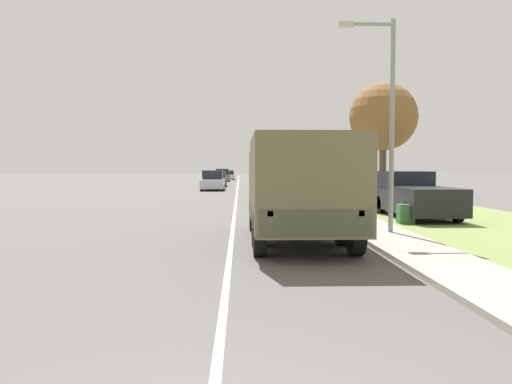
{
  "coord_description": "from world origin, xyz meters",
  "views": [
    {
      "loc": [
        0.25,
        -2.92,
        2.1
      ],
      "look_at": [
        0.73,
        12.15,
        1.3
      ],
      "focal_mm": 35.0,
      "sensor_mm": 36.0,
      "label": 1
    }
  ],
  "objects_px": {
    "car_second_ahead": "(213,181)",
    "lamp_post": "(385,104)",
    "military_truck": "(298,184)",
    "car_third_ahead": "(217,179)",
    "pickup_truck": "(414,196)",
    "car_nearest_ahead": "(268,191)",
    "car_farthest_ahead": "(229,176)",
    "car_fourth_ahead": "(222,176)"
  },
  "relations": [
    {
      "from": "military_truck",
      "to": "car_nearest_ahead",
      "type": "distance_m",
      "value": 13.78
    },
    {
      "from": "military_truck",
      "to": "car_farthest_ahead",
      "type": "distance_m",
      "value": 61.08
    },
    {
      "from": "lamp_post",
      "to": "car_second_ahead",
      "type": "bearing_deg",
      "value": 103.15
    },
    {
      "from": "car_third_ahead",
      "to": "car_nearest_ahead",
      "type": "bearing_deg",
      "value": -80.65
    },
    {
      "from": "car_nearest_ahead",
      "to": "car_third_ahead",
      "type": "height_order",
      "value": "car_nearest_ahead"
    },
    {
      "from": "lamp_post",
      "to": "car_farthest_ahead",
      "type": "bearing_deg",
      "value": 95.7
    },
    {
      "from": "car_farthest_ahead",
      "to": "car_second_ahead",
      "type": "bearing_deg",
      "value": -91.19
    },
    {
      "from": "car_nearest_ahead",
      "to": "car_second_ahead",
      "type": "bearing_deg",
      "value": 103.86
    },
    {
      "from": "car_second_ahead",
      "to": "car_farthest_ahead",
      "type": "xyz_separation_m",
      "value": [
        0.66,
        31.49,
        -0.12
      ]
    },
    {
      "from": "car_third_ahead",
      "to": "car_second_ahead",
      "type": "bearing_deg",
      "value": -89.98
    },
    {
      "from": "car_second_ahead",
      "to": "car_farthest_ahead",
      "type": "height_order",
      "value": "car_second_ahead"
    },
    {
      "from": "car_nearest_ahead",
      "to": "lamp_post",
      "type": "xyz_separation_m",
      "value": [
        2.74,
        -12.63,
        3.17
      ]
    },
    {
      "from": "car_nearest_ahead",
      "to": "lamp_post",
      "type": "distance_m",
      "value": 13.31
    },
    {
      "from": "pickup_truck",
      "to": "lamp_post",
      "type": "height_order",
      "value": "lamp_post"
    },
    {
      "from": "car_second_ahead",
      "to": "lamp_post",
      "type": "bearing_deg",
      "value": -76.85
    },
    {
      "from": "car_fourth_ahead",
      "to": "lamp_post",
      "type": "height_order",
      "value": "lamp_post"
    },
    {
      "from": "car_second_ahead",
      "to": "lamp_post",
      "type": "distance_m",
      "value": 29.31
    },
    {
      "from": "car_second_ahead",
      "to": "car_fourth_ahead",
      "type": "relative_size",
      "value": 1.2
    },
    {
      "from": "car_third_ahead",
      "to": "car_fourth_ahead",
      "type": "xyz_separation_m",
      "value": [
        -0.02,
        15.81,
        0.05
      ]
    },
    {
      "from": "car_second_ahead",
      "to": "car_farthest_ahead",
      "type": "distance_m",
      "value": 31.49
    },
    {
      "from": "military_truck",
      "to": "pickup_truck",
      "type": "relative_size",
      "value": 1.28
    },
    {
      "from": "car_third_ahead",
      "to": "car_farthest_ahead",
      "type": "bearing_deg",
      "value": 88.4
    },
    {
      "from": "military_truck",
      "to": "car_third_ahead",
      "type": "height_order",
      "value": "military_truck"
    },
    {
      "from": "car_second_ahead",
      "to": "car_fourth_ahead",
      "type": "height_order",
      "value": "car_second_ahead"
    },
    {
      "from": "car_second_ahead",
      "to": "car_fourth_ahead",
      "type": "xyz_separation_m",
      "value": [
        -0.03,
        23.69,
        -0.01
      ]
    },
    {
      "from": "pickup_truck",
      "to": "lamp_post",
      "type": "bearing_deg",
      "value": -117.74
    },
    {
      "from": "lamp_post",
      "to": "military_truck",
      "type": "bearing_deg",
      "value": -157.36
    },
    {
      "from": "military_truck",
      "to": "car_third_ahead",
      "type": "xyz_separation_m",
      "value": [
        -3.93,
        37.37,
        -0.9
      ]
    },
    {
      "from": "car_nearest_ahead",
      "to": "car_fourth_ahead",
      "type": "xyz_separation_m",
      "value": [
        -3.91,
        39.43,
        0.01
      ]
    },
    {
      "from": "car_second_ahead",
      "to": "car_farthest_ahead",
      "type": "bearing_deg",
      "value": 88.81
    },
    {
      "from": "military_truck",
      "to": "car_nearest_ahead",
      "type": "xyz_separation_m",
      "value": [
        -0.04,
        13.76,
        -0.86
      ]
    },
    {
      "from": "car_second_ahead",
      "to": "car_third_ahead",
      "type": "height_order",
      "value": "car_second_ahead"
    },
    {
      "from": "military_truck",
      "to": "car_third_ahead",
      "type": "bearing_deg",
      "value": 96.0
    },
    {
      "from": "car_farthest_ahead",
      "to": "lamp_post",
      "type": "distance_m",
      "value": 60.25
    },
    {
      "from": "pickup_truck",
      "to": "car_second_ahead",
      "type": "bearing_deg",
      "value": 112.29
    },
    {
      "from": "car_third_ahead",
      "to": "car_farthest_ahead",
      "type": "distance_m",
      "value": 23.62
    },
    {
      "from": "car_farthest_ahead",
      "to": "car_nearest_ahead",
      "type": "bearing_deg",
      "value": -86.09
    },
    {
      "from": "military_truck",
      "to": "car_farthest_ahead",
      "type": "height_order",
      "value": "military_truck"
    },
    {
      "from": "car_third_ahead",
      "to": "pickup_truck",
      "type": "height_order",
      "value": "pickup_truck"
    },
    {
      "from": "car_fourth_ahead",
      "to": "car_second_ahead",
      "type": "bearing_deg",
      "value": -89.94
    },
    {
      "from": "car_nearest_ahead",
      "to": "military_truck",
      "type": "bearing_deg",
      "value": -89.82
    },
    {
      "from": "car_third_ahead",
      "to": "pickup_truck",
      "type": "bearing_deg",
      "value": -73.01
    }
  ]
}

